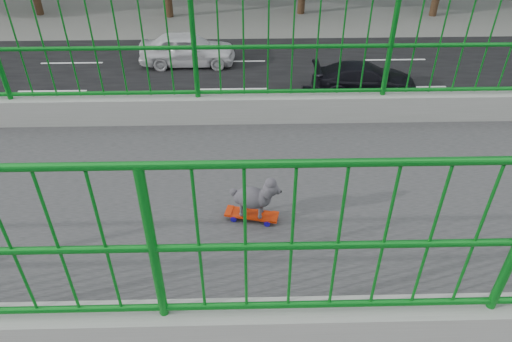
{
  "coord_description": "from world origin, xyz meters",
  "views": [
    {
      "loc": [
        3.23,
        0.51,
        9.72
      ],
      "look_at": [
        -0.34,
        0.6,
        7.07
      ],
      "focal_mm": 33.56,
      "sensor_mm": 36.0,
      "label": 1
    }
  ],
  "objects": [
    {
      "name": "car_3",
      "position": [
        -15.6,
        5.65,
        0.65
      ],
      "size": [
        1.82,
        4.47,
        1.3
      ],
      "primitive_type": "imported",
      "rotation": [
        0.0,
        0.0,
        3.14
      ],
      "color": "black",
      "rests_on": "ground"
    },
    {
      "name": "road",
      "position": [
        -13.0,
        0.0,
        0.01
      ],
      "size": [
        18.0,
        90.0,
        0.02
      ],
      "primitive_type": "cube",
      "color": "black",
      "rests_on": "ground"
    },
    {
      "name": "car_2",
      "position": [
        -12.4,
        7.39,
        0.74
      ],
      "size": [
        2.46,
        5.34,
        1.48
      ],
      "primitive_type": "imported",
      "rotation": [
        0.0,
        0.0,
        3.14
      ],
      "color": "silver",
      "rests_on": "ground"
    },
    {
      "name": "skateboard",
      "position": [
        0.24,
        0.55,
        7.04
      ],
      "size": [
        0.23,
        0.46,
        0.06
      ],
      "rotation": [
        0.0,
        0.0,
        -0.23
      ],
      "color": "red",
      "rests_on": "footbridge"
    },
    {
      "name": "car_0",
      "position": [
        -6.0,
        -5.86,
        0.72
      ],
      "size": [
        1.69,
        4.2,
        1.43
      ],
      "primitive_type": "imported",
      "color": "black",
      "rests_on": "ground"
    },
    {
      "name": "footbridge",
      "position": [
        0.0,
        0.0,
        5.22
      ],
      "size": [
        3.0,
        24.0,
        7.0
      ],
      "color": "#2D2D2F",
      "rests_on": "ground"
    },
    {
      "name": "poodle",
      "position": [
        0.25,
        0.57,
        7.25
      ],
      "size": [
        0.23,
        0.42,
        0.35
      ],
      "rotation": [
        0.0,
        0.0,
        -0.23
      ],
      "color": "#28262B",
      "rests_on": "skateboard"
    },
    {
      "name": "railing",
      "position": [
        0.0,
        0.0,
        7.21
      ],
      "size": [
        3.0,
        24.0,
        1.42
      ],
      "color": "gray",
      "rests_on": "footbridge"
    },
    {
      "name": "car_6",
      "position": [
        -9.2,
        -6.52,
        0.76
      ],
      "size": [
        2.54,
        5.5,
        1.53
      ],
      "primitive_type": "imported",
      "color": "#BC1707",
      "rests_on": "ground"
    },
    {
      "name": "car_4",
      "position": [
        -18.8,
        -2.25,
        0.77
      ],
      "size": [
        1.83,
        4.54,
        1.55
      ],
      "primitive_type": "imported",
      "rotation": [
        0.0,
        0.0,
        3.14
      ],
      "color": "silver",
      "rests_on": "ground"
    },
    {
      "name": "car_7",
      "position": [
        -12.4,
        5.36,
        0.78
      ],
      "size": [
        2.19,
        5.38,
        1.56
      ],
      "primitive_type": "imported",
      "rotation": [
        0.0,
        0.0,
        3.14
      ],
      "color": "black",
      "rests_on": "ground"
    }
  ]
}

